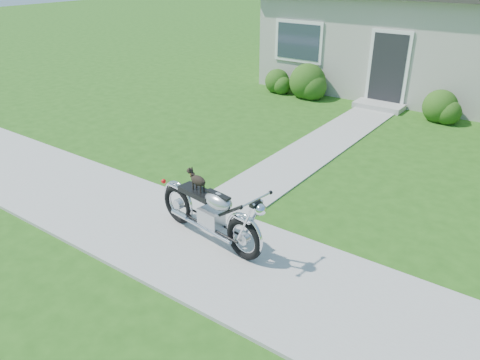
# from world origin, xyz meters

# --- Properties ---
(ground) EXTENTS (80.00, 80.00, 0.00)m
(ground) POSITION_xyz_m (0.00, 0.00, 0.00)
(ground) COLOR #235114
(ground) RESTS_ON ground
(sidewalk) EXTENTS (24.00, 2.20, 0.04)m
(sidewalk) POSITION_xyz_m (0.00, 0.00, 0.02)
(sidewalk) COLOR #9E9B93
(sidewalk) RESTS_ON ground
(walkway) EXTENTS (1.20, 8.00, 0.03)m
(walkway) POSITION_xyz_m (-1.50, 5.00, 0.01)
(walkway) COLOR #9E9B93
(walkway) RESTS_ON ground
(house) EXTENTS (12.60, 7.03, 4.50)m
(house) POSITION_xyz_m (-0.00, 11.99, 2.16)
(house) COLOR #BAB3A8
(house) RESTS_ON ground
(shrub_row) EXTENTS (10.57, 1.15, 1.15)m
(shrub_row) POSITION_xyz_m (-0.32, 8.50, 0.43)
(shrub_row) COLOR #274C14
(shrub_row) RESTS_ON ground
(potted_plant_left) EXTENTS (0.84, 0.77, 0.78)m
(potted_plant_left) POSITION_xyz_m (-4.20, 8.55, 0.39)
(potted_plant_left) COLOR #2A5616
(potted_plant_left) RESTS_ON ground
(motorcycle_with_dog) EXTENTS (2.22, 0.65, 1.10)m
(motorcycle_with_dog) POSITION_xyz_m (-1.00, 0.17, 0.54)
(motorcycle_with_dog) COLOR black
(motorcycle_with_dog) RESTS_ON sidewalk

